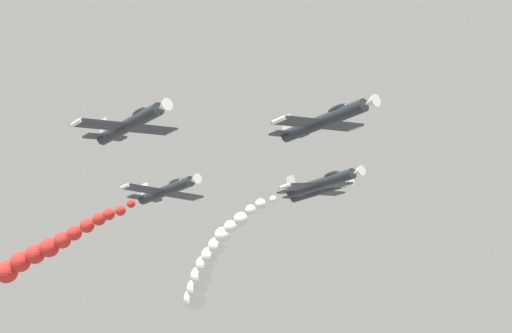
% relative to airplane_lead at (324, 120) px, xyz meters
% --- Properties ---
extents(airplane_lead, '(9.46, 10.35, 2.90)m').
position_rel_airplane_lead_xyz_m(airplane_lead, '(0.00, 0.00, 0.00)').
color(airplane_lead, '#23282D').
extents(airplane_left_inner, '(9.42, 10.35, 3.02)m').
position_rel_airplane_lead_xyz_m(airplane_left_inner, '(-11.22, -11.33, -0.42)').
color(airplane_left_inner, '#23282D').
extents(smoke_trail_left_inner, '(9.76, 26.64, 9.65)m').
position_rel_airplane_lead_xyz_m(smoke_trail_left_inner, '(-16.13, -37.32, -5.42)').
color(smoke_trail_left_inner, white).
extents(airplane_right_inner, '(9.49, 10.35, 2.81)m').
position_rel_airplane_lead_xyz_m(airplane_right_inner, '(11.44, -11.46, 0.20)').
color(airplane_right_inner, '#23282D').
extents(airplane_left_outer, '(9.57, 10.35, 2.34)m').
position_rel_airplane_lead_xyz_m(airplane_left_outer, '(-0.27, -23.34, -0.62)').
color(airplane_left_outer, '#23282D').
extents(smoke_trail_left_outer, '(7.37, 21.97, 7.52)m').
position_rel_airplane_lead_xyz_m(smoke_trail_left_outer, '(3.10, -45.26, -4.10)').
color(smoke_trail_left_outer, red).
extents(airplane_right_outer, '(9.51, 10.35, 2.74)m').
position_rel_airplane_lead_xyz_m(airplane_right_outer, '(-22.95, -23.07, 3.72)').
color(airplane_right_outer, '#23282D').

